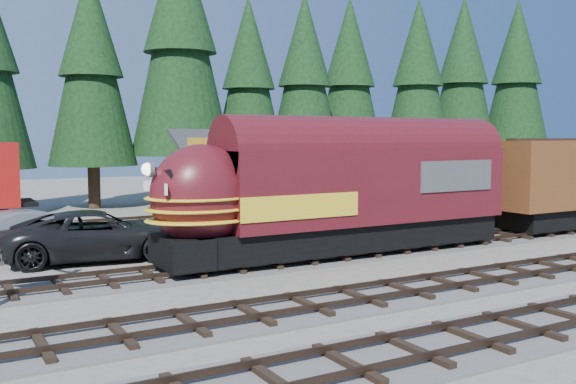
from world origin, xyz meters
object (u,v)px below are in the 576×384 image
locomotive (332,196)px  pickup_truck_a (98,235)px  depot (309,174)px  pickup_truck_b (31,232)px

locomotive → pickup_truck_a: 9.44m
depot → locomotive: size_ratio=0.81×
pickup_truck_a → pickup_truck_b: bearing=47.5°
locomotive → pickup_truck_a: bearing=152.1°
depot → pickup_truck_a: size_ratio=1.79×
locomotive → pickup_truck_b: size_ratio=2.41×
pickup_truck_b → depot: bearing=-113.0°
depot → pickup_truck_b: depot is taller
pickup_truck_a → pickup_truck_b: size_ratio=1.09×
pickup_truck_b → pickup_truck_a: bearing=-161.1°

